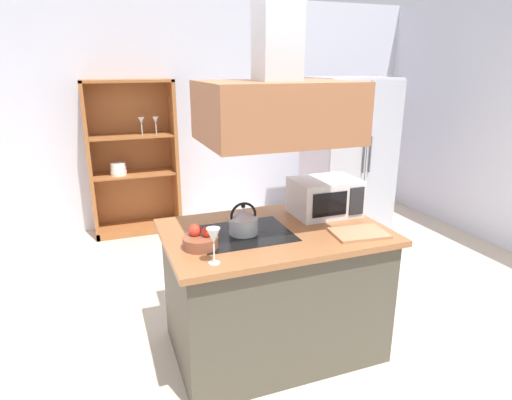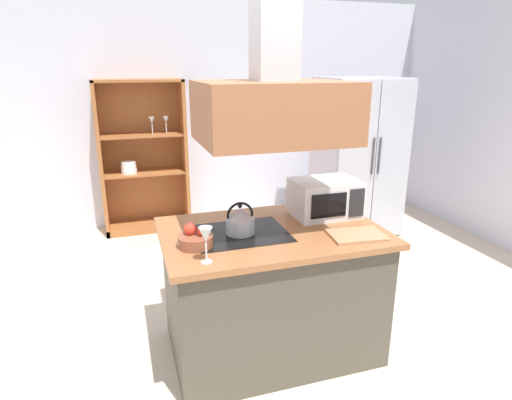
{
  "view_description": "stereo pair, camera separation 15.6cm",
  "coord_description": "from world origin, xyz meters",
  "px_view_note": "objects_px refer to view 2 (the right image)",
  "views": [
    {
      "loc": [
        -1.14,
        -2.37,
        1.94
      ],
      "look_at": [
        -0.09,
        0.43,
        1.0
      ],
      "focal_mm": 30.36,
      "sensor_mm": 36.0,
      "label": 1
    },
    {
      "loc": [
        -0.99,
        -2.42,
        1.94
      ],
      "look_at": [
        -0.09,
        0.43,
        1.0
      ],
      "focal_mm": 30.36,
      "sensor_mm": 36.0,
      "label": 2
    }
  ],
  "objects_px": {
    "refrigerator": "(357,157)",
    "wine_glass_on_counter": "(206,237)",
    "cutting_board": "(357,235)",
    "microwave": "(325,198)",
    "dish_cabinet": "(144,165)",
    "fruit_bowl": "(195,239)",
    "kettle": "(240,220)"
  },
  "relations": [
    {
      "from": "wine_glass_on_counter",
      "to": "fruit_bowl",
      "type": "height_order",
      "value": "wine_glass_on_counter"
    },
    {
      "from": "kettle",
      "to": "cutting_board",
      "type": "height_order",
      "value": "kettle"
    },
    {
      "from": "dish_cabinet",
      "to": "cutting_board",
      "type": "xyz_separation_m",
      "value": [
        1.13,
        -2.97,
        0.12
      ]
    },
    {
      "from": "dish_cabinet",
      "to": "fruit_bowl",
      "type": "bearing_deg",
      "value": -87.3
    },
    {
      "from": "refrigerator",
      "to": "dish_cabinet",
      "type": "distance_m",
      "value": 2.53
    },
    {
      "from": "kettle",
      "to": "fruit_bowl",
      "type": "bearing_deg",
      "value": -159.45
    },
    {
      "from": "cutting_board",
      "to": "microwave",
      "type": "relative_size",
      "value": 0.74
    },
    {
      "from": "wine_glass_on_counter",
      "to": "fruit_bowl",
      "type": "distance_m",
      "value": 0.26
    },
    {
      "from": "kettle",
      "to": "microwave",
      "type": "height_order",
      "value": "microwave"
    },
    {
      "from": "dish_cabinet",
      "to": "kettle",
      "type": "bearing_deg",
      "value": -80.7
    },
    {
      "from": "microwave",
      "to": "fruit_bowl",
      "type": "xyz_separation_m",
      "value": [
        -0.98,
        -0.28,
        -0.08
      ]
    },
    {
      "from": "kettle",
      "to": "refrigerator",
      "type": "bearing_deg",
      "value": 44.14
    },
    {
      "from": "refrigerator",
      "to": "kettle",
      "type": "bearing_deg",
      "value": -135.86
    },
    {
      "from": "kettle",
      "to": "cutting_board",
      "type": "relative_size",
      "value": 0.61
    },
    {
      "from": "refrigerator",
      "to": "fruit_bowl",
      "type": "xyz_separation_m",
      "value": [
        -2.26,
        -2.01,
        0.05
      ]
    },
    {
      "from": "dish_cabinet",
      "to": "microwave",
      "type": "xyz_separation_m",
      "value": [
        1.12,
        -2.54,
        0.24
      ]
    },
    {
      "from": "wine_glass_on_counter",
      "to": "fruit_bowl",
      "type": "xyz_separation_m",
      "value": [
        -0.02,
        0.24,
        -0.1
      ]
    },
    {
      "from": "kettle",
      "to": "dish_cabinet",
      "type": "bearing_deg",
      "value": 99.3
    },
    {
      "from": "refrigerator",
      "to": "fruit_bowl",
      "type": "bearing_deg",
      "value": -138.38
    },
    {
      "from": "refrigerator",
      "to": "wine_glass_on_counter",
      "type": "relative_size",
      "value": 8.74
    },
    {
      "from": "kettle",
      "to": "fruit_bowl",
      "type": "relative_size",
      "value": 0.99
    },
    {
      "from": "dish_cabinet",
      "to": "fruit_bowl",
      "type": "xyz_separation_m",
      "value": [
        0.13,
        -2.82,
        0.16
      ]
    },
    {
      "from": "fruit_bowl",
      "to": "kettle",
      "type": "bearing_deg",
      "value": 20.55
    },
    {
      "from": "refrigerator",
      "to": "cutting_board",
      "type": "distance_m",
      "value": 2.5
    },
    {
      "from": "cutting_board",
      "to": "wine_glass_on_counter",
      "type": "xyz_separation_m",
      "value": [
        -0.98,
        -0.08,
        0.14
      ]
    },
    {
      "from": "kettle",
      "to": "wine_glass_on_counter",
      "type": "height_order",
      "value": "kettle"
    },
    {
      "from": "kettle",
      "to": "wine_glass_on_counter",
      "type": "distance_m",
      "value": 0.46
    },
    {
      "from": "dish_cabinet",
      "to": "cutting_board",
      "type": "height_order",
      "value": "dish_cabinet"
    },
    {
      "from": "cutting_board",
      "to": "microwave",
      "type": "height_order",
      "value": "microwave"
    },
    {
      "from": "kettle",
      "to": "microwave",
      "type": "relative_size",
      "value": 0.45
    },
    {
      "from": "cutting_board",
      "to": "microwave",
      "type": "xyz_separation_m",
      "value": [
        -0.01,
        0.43,
        0.12
      ]
    },
    {
      "from": "dish_cabinet",
      "to": "kettle",
      "type": "height_order",
      "value": "dish_cabinet"
    }
  ]
}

